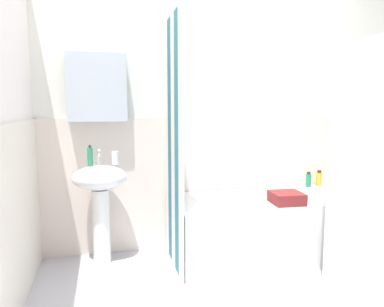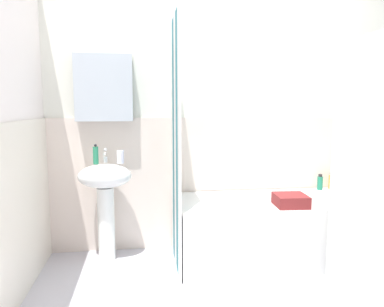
{
  "view_description": "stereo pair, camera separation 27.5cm",
  "coord_description": "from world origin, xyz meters",
  "views": [
    {
      "loc": [
        -1.0,
        -1.99,
        1.3
      ],
      "look_at": [
        -0.35,
        0.66,
        0.95
      ],
      "focal_mm": 34.33,
      "sensor_mm": 36.0,
      "label": 1
    },
    {
      "loc": [
        -0.73,
        -2.04,
        1.3
      ],
      "look_at": [
        -0.35,
        0.66,
        0.95
      ],
      "focal_mm": 34.33,
      "sensor_mm": 36.0,
      "label": 2
    }
  ],
  "objects": [
    {
      "name": "toothbrush_cup",
      "position": [
        -0.9,
        1.06,
        0.88
      ],
      "size": [
        0.06,
        0.06,
        0.11
      ],
      "primitive_type": "cylinder",
      "color": "silver",
      "rests_on": "sink"
    },
    {
      "name": "shower_curtain",
      "position": [
        -0.45,
        0.86,
        1.0
      ],
      "size": [
        0.01,
        0.72,
        2.0
      ],
      "color": "white",
      "rests_on": "ground_plane"
    },
    {
      "name": "wall_back_tiled",
      "position": [
        -0.06,
        1.26,
        1.14
      ],
      "size": [
        3.6,
        0.18,
        2.4
      ],
      "color": "silver",
      "rests_on": "ground_plane"
    },
    {
      "name": "sink",
      "position": [
        -1.03,
        1.03,
        0.6
      ],
      "size": [
        0.44,
        0.34,
        0.82
      ],
      "color": "white",
      "rests_on": "ground_plane"
    },
    {
      "name": "bathtub",
      "position": [
        0.36,
        0.86,
        0.26
      ],
      "size": [
        1.6,
        0.72,
        0.52
      ],
      "primitive_type": "cube",
      "color": "white",
      "rests_on": "ground_plane"
    },
    {
      "name": "towel_folded",
      "position": [
        0.43,
        0.64,
        0.57
      ],
      "size": [
        0.26,
        0.26,
        0.09
      ],
      "primitive_type": "cube",
      "rotation": [
        0.0,
        0.0,
        -0.07
      ],
      "color": "maroon",
      "rests_on": "bathtub"
    },
    {
      "name": "lotion_bottle",
      "position": [
        0.93,
        1.14,
        0.59
      ],
      "size": [
        0.05,
        0.05,
        0.15
      ],
      "color": "#1F7658",
      "rests_on": "bathtub"
    },
    {
      "name": "faucet",
      "position": [
        -1.03,
        1.11,
        0.89
      ],
      "size": [
        0.03,
        0.12,
        0.12
      ],
      "color": "silver",
      "rests_on": "sink"
    },
    {
      "name": "soap_dispenser",
      "position": [
        -1.1,
        1.04,
        0.9
      ],
      "size": [
        0.04,
        0.04,
        0.17
      ],
      "color": "#287F5A",
      "rests_on": "sink"
    },
    {
      "name": "body_wash_bottle",
      "position": [
        1.06,
        1.16,
        0.59
      ],
      "size": [
        0.05,
        0.05,
        0.16
      ],
      "color": "gold",
      "rests_on": "bathtub"
    },
    {
      "name": "wall_left_tiled",
      "position": [
        -1.57,
        0.34,
        1.12
      ],
      "size": [
        0.07,
        1.81,
        2.4
      ],
      "color": "white",
      "rests_on": "ground_plane"
    }
  ]
}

